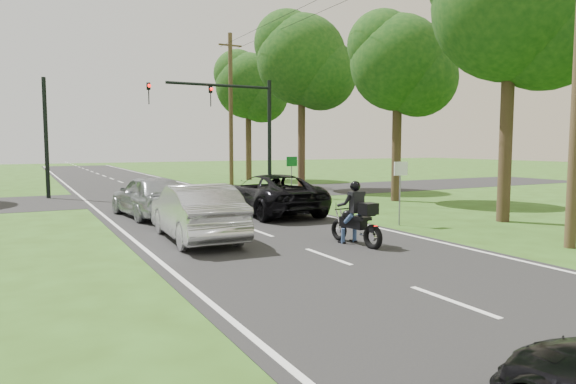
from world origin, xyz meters
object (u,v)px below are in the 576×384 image
object	(u,v)px
dark_suv	(270,194)
silver_sedan	(196,212)
utility_pole_far	(231,108)
sign_white	(400,178)
sign_green	(292,168)
silver_suv	(150,196)
motorcycle_rider	(357,220)
traffic_signal	(236,116)

from	to	relation	value
dark_suv	silver_sedan	distance (m)	5.78
dark_suv	utility_pole_far	size ratio (longest dim) A/B	0.56
dark_suv	sign_white	world-z (taller)	sign_white
sign_green	silver_suv	bearing A→B (deg)	-163.25
dark_suv	silver_suv	distance (m)	4.51
silver_sedan	sign_white	xyz separation A→B (m)	(6.80, -0.64, 0.80)
motorcycle_rider	utility_pole_far	distance (m)	22.08
silver_sedan	utility_pole_far	world-z (taller)	utility_pole_far
dark_suv	sign_green	distance (m)	4.47
motorcycle_rider	sign_green	size ratio (longest dim) A/B	0.96
silver_sedan	utility_pole_far	xyz separation A→B (m)	(8.30, 18.38, 4.28)
traffic_signal	sign_white	distance (m)	11.39
motorcycle_rider	utility_pole_far	size ratio (longest dim) A/B	0.20
traffic_signal	sign_green	world-z (taller)	traffic_signal
motorcycle_rider	sign_white	distance (m)	3.96
motorcycle_rider	traffic_signal	distance (m)	13.69
silver_sedan	sign_white	distance (m)	6.88
motorcycle_rider	silver_suv	world-z (taller)	motorcycle_rider
utility_pole_far	sign_green	world-z (taller)	utility_pole_far
traffic_signal	utility_pole_far	world-z (taller)	utility_pole_far
dark_suv	sign_white	distance (m)	5.32
dark_suv	sign_white	bearing A→B (deg)	120.55
sign_white	dark_suv	bearing A→B (deg)	119.28
utility_pole_far	sign_green	distance (m)	11.63
silver_suv	sign_green	distance (m)	7.46
dark_suv	utility_pole_far	distance (m)	15.60
silver_sedan	motorcycle_rider	bearing A→B (deg)	145.03
silver_sedan	sign_green	xyz separation A→B (m)	(7.00, 7.36, 0.80)
dark_suv	utility_pole_far	world-z (taller)	utility_pole_far
motorcycle_rider	silver_sedan	xyz separation A→B (m)	(-3.57, 2.74, 0.11)
motorcycle_rider	dark_suv	bearing A→B (deg)	79.16
traffic_signal	silver_sedan	bearing A→B (deg)	-117.68
dark_suv	silver_sedan	xyz separation A→B (m)	(-4.23, -3.95, 0.02)
silver_suv	sign_green	xyz separation A→B (m)	(7.10, 2.14, 0.79)
utility_pole_far	silver_suv	bearing A→B (deg)	-122.56
motorcycle_rider	silver_suv	distance (m)	8.77
silver_suv	sign_white	bearing A→B (deg)	133.73
traffic_signal	sign_white	xyz separation A→B (m)	(1.36, -11.02, -2.54)
silver_sedan	traffic_signal	xyz separation A→B (m)	(5.44, 10.37, 3.34)
motorcycle_rider	utility_pole_far	bearing A→B (deg)	72.13
traffic_signal	sign_green	size ratio (longest dim) A/B	3.00
motorcycle_rider	silver_sedan	world-z (taller)	motorcycle_rider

